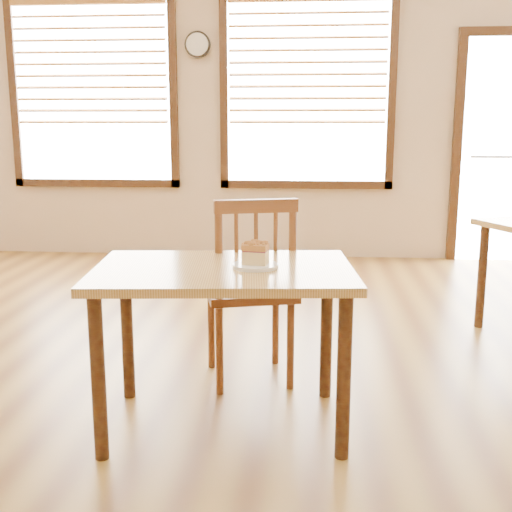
{
  "coord_description": "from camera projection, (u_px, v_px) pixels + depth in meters",
  "views": [
    {
      "loc": [
        0.33,
        -2.67,
        1.37
      ],
      "look_at": [
        0.1,
        0.12,
        0.8
      ],
      "focal_mm": 45.0,
      "sensor_mm": 36.0,
      "label": 1
    }
  ],
  "objects": [
    {
      "name": "ground",
      "position": [
        232.0,
        432.0,
        2.91
      ],
      "size": [
        8.0,
        8.0,
        0.0
      ],
      "primitive_type": "plane",
      "color": "olive"
    },
    {
      "name": "window_right",
      "position": [
        307.0,
        79.0,
        6.4
      ],
      "size": [
        1.76,
        0.1,
        1.96
      ],
      "color": "white",
      "rests_on": "room_shell"
    },
    {
      "name": "window_left",
      "position": [
        92.0,
        80.0,
        6.57
      ],
      "size": [
        1.76,
        0.1,
        1.96
      ],
      "color": "white",
      "rests_on": "room_shell"
    },
    {
      "name": "entry_door",
      "position": [
        508.0,
        142.0,
        6.37
      ],
      "size": [
        1.08,
        0.06,
        2.29
      ],
      "color": "white",
      "rests_on": "ground"
    },
    {
      "name": "room_shell",
      "position": [
        229.0,
        6.0,
        2.54
      ],
      "size": [
        8.0,
        8.0,
        8.0
      ],
      "color": "beige",
      "rests_on": "ground"
    },
    {
      "name": "cafe_table_main",
      "position": [
        224.0,
        290.0,
        2.86
      ],
      "size": [
        1.21,
        0.86,
        0.75
      ],
      "rotation": [
        0.0,
        0.0,
        0.09
      ],
      "color": "tan",
      "rests_on": "ground"
    },
    {
      "name": "cake_slice",
      "position": [
        256.0,
        252.0,
        2.82
      ],
      "size": [
        0.12,
        0.1,
        0.11
      ],
      "rotation": [
        0.0,
        0.0,
        -0.16
      ],
      "color": "#FFD390",
      "rests_on": "plate"
    },
    {
      "name": "plate",
      "position": [
        255.0,
        266.0,
        2.83
      ],
      "size": [
        0.2,
        0.2,
        0.02
      ],
      "color": "white",
      "rests_on": "cafe_table_main"
    },
    {
      "name": "cafe_chair_main",
      "position": [
        251.0,
        289.0,
        3.39
      ],
      "size": [
        0.57,
        0.57,
        1.02
      ],
      "rotation": [
        0.0,
        0.0,
        3.4
      ],
      "color": "brown",
      "rests_on": "ground"
    },
    {
      "name": "wall_clock",
      "position": [
        198.0,
        44.0,
        6.4
      ],
      "size": [
        0.26,
        0.05,
        0.26
      ],
      "color": "black",
      "rests_on": "room_shell"
    }
  ]
}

